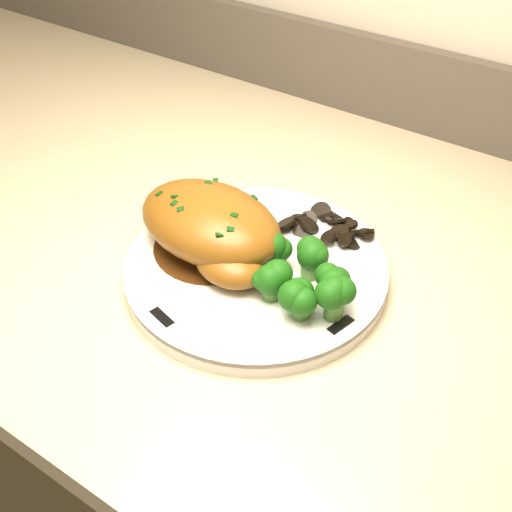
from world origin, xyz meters
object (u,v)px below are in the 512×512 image
Objects in this scene: counter at (151,383)px; plate at (256,270)px; broccoli_florets at (304,277)px; chicken_breast at (212,227)px.

counter reaches higher than plate.
plate is at bearing -15.50° from counter.
counter is at bearing 165.12° from broccoli_florets.
chicken_breast is at bearing -170.30° from plate.
counter is 0.62m from broccoli_florets.
plate is 0.08m from broccoli_florets.
chicken_breast is (-0.05, -0.01, 0.04)m from plate.
counter reaches higher than broccoli_florets.
plate is 2.57× the size of broccoli_florets.
chicken_breast is 0.12m from broccoli_florets.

